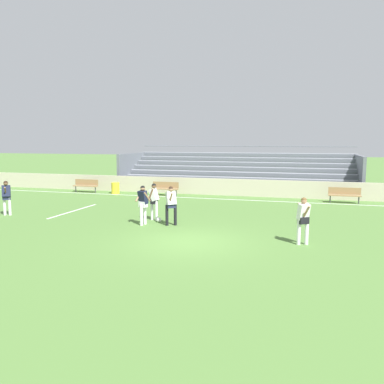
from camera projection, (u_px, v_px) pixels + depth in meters
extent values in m
plane|color=#517A38|center=(188.00, 242.00, 14.14)|extent=(160.00, 160.00, 0.00)
cube|color=white|center=(239.00, 200.00, 24.21)|extent=(44.00, 0.12, 0.01)
cube|color=white|center=(74.00, 211.00, 20.39)|extent=(0.12, 4.40, 0.01)
cube|color=beige|center=(243.00, 188.00, 25.78)|extent=(48.00, 0.16, 1.11)
cube|color=#9EA3AD|center=(230.00, 189.00, 27.02)|extent=(17.01, 0.36, 0.08)
cube|color=slate|center=(230.00, 192.00, 26.85)|extent=(17.01, 0.04, 0.33)
cube|color=#9EA3AD|center=(232.00, 183.00, 27.63)|extent=(17.01, 0.36, 0.08)
cube|color=slate|center=(232.00, 186.00, 27.46)|extent=(17.01, 0.04, 0.33)
cube|color=#9EA3AD|center=(234.00, 178.00, 28.24)|extent=(17.01, 0.36, 0.08)
cube|color=slate|center=(234.00, 180.00, 28.07)|extent=(17.01, 0.04, 0.33)
cube|color=#9EA3AD|center=(236.00, 172.00, 28.85)|extent=(17.01, 0.36, 0.08)
cube|color=slate|center=(235.00, 175.00, 28.68)|extent=(17.01, 0.04, 0.33)
cube|color=#9EA3AD|center=(238.00, 167.00, 29.46)|extent=(17.01, 0.36, 0.08)
cube|color=slate|center=(237.00, 170.00, 29.29)|extent=(17.01, 0.04, 0.33)
cube|color=#9EA3AD|center=(239.00, 162.00, 30.07)|extent=(17.01, 0.36, 0.08)
cube|color=slate|center=(239.00, 165.00, 29.90)|extent=(17.01, 0.04, 0.33)
cube|color=#9EA3AD|center=(241.00, 158.00, 30.68)|extent=(17.01, 0.36, 0.08)
cube|color=slate|center=(240.00, 160.00, 30.51)|extent=(17.01, 0.04, 0.33)
cube|color=#9EA3AD|center=(242.00, 153.00, 31.29)|extent=(17.01, 0.36, 0.08)
cube|color=slate|center=(242.00, 155.00, 31.12)|extent=(17.01, 0.04, 0.33)
cube|color=slate|center=(133.00, 170.00, 31.53)|extent=(0.20, 5.16, 2.62)
cube|color=slate|center=(359.00, 175.00, 26.82)|extent=(0.20, 5.16, 2.62)
cylinder|color=slate|center=(243.00, 146.00, 31.46)|extent=(17.01, 0.06, 0.06)
cube|color=#99754C|center=(85.00, 186.00, 27.64)|extent=(1.80, 0.40, 0.06)
cube|color=#99754C|center=(87.00, 182.00, 27.78)|extent=(1.80, 0.05, 0.40)
cylinder|color=#47474C|center=(76.00, 189.00, 27.89)|extent=(0.07, 0.07, 0.45)
cylinder|color=#47474C|center=(95.00, 190.00, 27.45)|extent=(0.07, 0.07, 0.45)
cube|color=#99754C|center=(345.00, 196.00, 22.86)|extent=(1.80, 0.40, 0.06)
cube|color=#99754C|center=(344.00, 191.00, 23.00)|extent=(1.80, 0.05, 0.40)
cylinder|color=#47474C|center=(330.00, 199.00, 23.11)|extent=(0.07, 0.07, 0.45)
cylinder|color=#47474C|center=(359.00, 200.00, 22.68)|extent=(0.07, 0.07, 0.45)
cube|color=#99754C|center=(165.00, 189.00, 25.98)|extent=(1.80, 0.40, 0.06)
cube|color=#99754C|center=(166.00, 185.00, 26.12)|extent=(1.80, 0.05, 0.40)
cylinder|color=#47474C|center=(154.00, 192.00, 26.23)|extent=(0.07, 0.07, 0.45)
cylinder|color=#47474C|center=(176.00, 193.00, 25.79)|extent=(0.07, 0.07, 0.45)
cylinder|color=yellow|center=(115.00, 188.00, 27.00)|extent=(0.55, 0.55, 0.77)
cylinder|color=black|center=(167.00, 215.00, 16.86)|extent=(0.13, 0.13, 0.90)
cylinder|color=black|center=(175.00, 215.00, 16.91)|extent=(0.13, 0.13, 0.90)
cube|color=#232847|center=(171.00, 205.00, 16.83)|extent=(0.42, 0.40, 0.24)
cube|color=white|center=(171.00, 198.00, 16.79)|extent=(0.53, 0.52, 0.60)
cylinder|color=#A87A5B|center=(171.00, 197.00, 17.00)|extent=(0.27, 0.31, 0.48)
cylinder|color=#A87A5B|center=(171.00, 198.00, 16.57)|extent=(0.27, 0.31, 0.48)
sphere|color=#A87A5B|center=(171.00, 189.00, 16.74)|extent=(0.21, 0.21, 0.21)
sphere|color=black|center=(171.00, 189.00, 16.74)|extent=(0.20, 0.20, 0.20)
cylinder|color=white|center=(152.00, 210.00, 18.06)|extent=(0.13, 0.13, 0.91)
cylinder|color=white|center=(156.00, 211.00, 17.86)|extent=(0.13, 0.13, 0.91)
cube|color=black|center=(154.00, 201.00, 17.91)|extent=(0.25, 0.38, 0.24)
cube|color=white|center=(154.00, 195.00, 17.87)|extent=(0.42, 0.41, 0.60)
cylinder|color=brown|center=(157.00, 193.00, 18.02)|extent=(0.27, 0.10, 0.51)
cylinder|color=brown|center=(151.00, 194.00, 17.71)|extent=(0.27, 0.10, 0.51)
sphere|color=brown|center=(154.00, 186.00, 17.82)|extent=(0.21, 0.21, 0.21)
sphere|color=black|center=(154.00, 186.00, 17.81)|extent=(0.20, 0.20, 0.20)
cylinder|color=white|center=(5.00, 206.00, 19.19)|extent=(0.13, 0.13, 0.90)
cylinder|color=white|center=(10.00, 206.00, 19.19)|extent=(0.13, 0.13, 0.90)
cube|color=#232847|center=(7.00, 197.00, 19.13)|extent=(0.42, 0.39, 0.24)
cube|color=#191E38|center=(6.00, 191.00, 19.09)|extent=(0.54, 0.54, 0.60)
cylinder|color=brown|center=(7.00, 190.00, 19.27)|extent=(0.32, 0.38, 0.42)
cylinder|color=brown|center=(5.00, 191.00, 18.90)|extent=(0.32, 0.38, 0.42)
sphere|color=brown|center=(6.00, 183.00, 19.04)|extent=(0.21, 0.21, 0.21)
sphere|color=black|center=(6.00, 183.00, 19.04)|extent=(0.20, 0.20, 0.20)
cylinder|color=white|center=(145.00, 214.00, 17.12)|extent=(0.13, 0.13, 0.92)
cylinder|color=white|center=(141.00, 215.00, 16.88)|extent=(0.13, 0.13, 0.92)
cube|color=white|center=(143.00, 204.00, 16.94)|extent=(0.42, 0.34, 0.24)
cube|color=#191E38|center=(143.00, 197.00, 16.90)|extent=(0.46, 0.42, 0.59)
cylinder|color=#A87A5B|center=(147.00, 197.00, 16.84)|extent=(0.22, 0.39, 0.45)
cylinder|color=#A87A5B|center=(139.00, 196.00, 16.96)|extent=(0.22, 0.39, 0.45)
sphere|color=#A87A5B|center=(143.00, 188.00, 16.85)|extent=(0.21, 0.21, 0.21)
sphere|color=black|center=(143.00, 188.00, 16.85)|extent=(0.20, 0.20, 0.20)
cylinder|color=white|center=(307.00, 232.00, 13.78)|extent=(0.13, 0.13, 0.89)
cylinder|color=white|center=(299.00, 232.00, 13.76)|extent=(0.13, 0.13, 0.89)
cube|color=black|center=(303.00, 220.00, 13.72)|extent=(0.42, 0.39, 0.24)
cube|color=white|center=(303.00, 212.00, 13.68)|extent=(0.50, 0.48, 0.59)
cylinder|color=#A87A5B|center=(306.00, 212.00, 13.48)|extent=(0.28, 0.34, 0.46)
cylinder|color=#A87A5B|center=(301.00, 210.00, 13.87)|extent=(0.28, 0.34, 0.46)
sphere|color=#A87A5B|center=(304.00, 201.00, 13.63)|extent=(0.21, 0.21, 0.21)
sphere|color=brown|center=(304.00, 200.00, 13.62)|extent=(0.20, 0.20, 0.20)
sphere|color=white|center=(159.00, 220.00, 17.57)|extent=(0.22, 0.22, 0.22)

